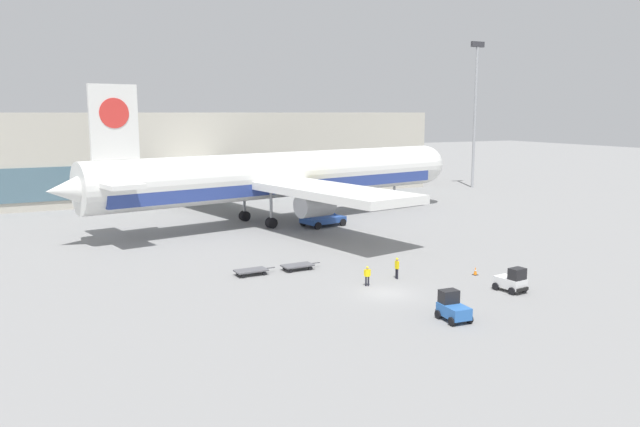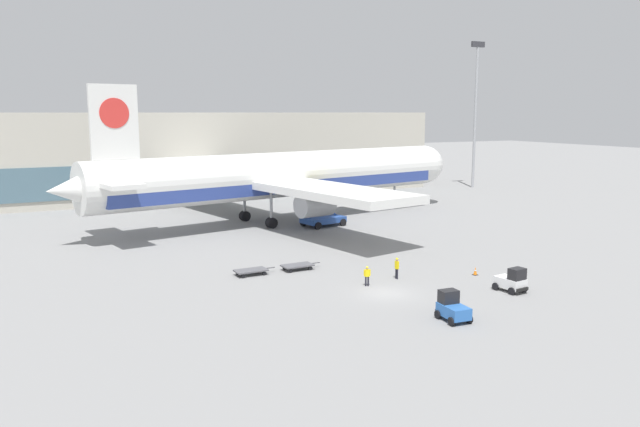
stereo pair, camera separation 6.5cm
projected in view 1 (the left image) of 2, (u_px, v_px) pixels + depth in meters
ground_plane at (386, 293)px, 48.95m from camera, size 400.00×400.00×0.00m
terminal_building at (175, 154)px, 105.79m from camera, size 90.00×18.20×14.00m
light_mast at (475, 105)px, 115.58m from camera, size 2.80×0.50×26.81m
airplane_main at (279, 177)px, 80.09m from camera, size 57.55×48.64×17.00m
scissor_lift_loader at (323, 210)px, 77.66m from camera, size 5.68×4.21×5.06m
baggage_tug_foreground at (452, 308)px, 42.48m from camera, size 1.78×2.54×2.00m
baggage_tug_mid at (512, 281)px, 49.27m from camera, size 1.90×2.60×2.00m
baggage_dolly_lead at (251, 271)px, 54.36m from camera, size 3.73×1.62×0.48m
baggage_dolly_second at (298, 266)px, 56.14m from camera, size 3.73×1.62×0.48m
ground_crew_near at (367, 274)px, 50.83m from camera, size 0.54×0.33×1.66m
ground_crew_far at (397, 266)px, 53.02m from camera, size 0.24×0.57×1.84m
traffic_cone_near at (475, 271)px, 54.39m from camera, size 0.40×0.40×0.73m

